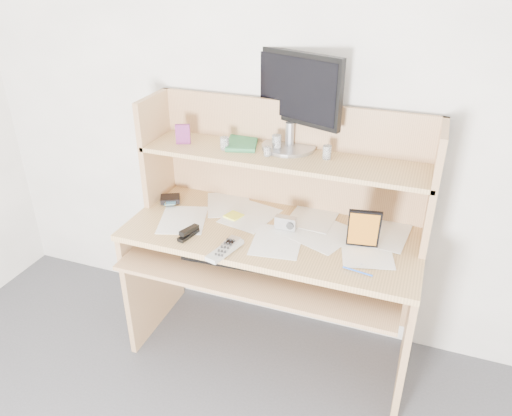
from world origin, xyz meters
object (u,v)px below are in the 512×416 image
(desk, at_px, (277,233))
(keyboard, at_px, (236,255))
(game_case, at_px, (364,229))
(monitor, at_px, (292,98))
(tv_remote, at_px, (225,250))

(desk, xyz_separation_m, keyboard, (-0.13, -0.22, -0.03))
(game_case, distance_m, monitor, 0.69)
(tv_remote, relative_size, game_case, 1.04)
(keyboard, relative_size, game_case, 2.49)
(desk, height_order, keyboard, desk)
(keyboard, relative_size, tv_remote, 2.41)
(keyboard, bearing_deg, game_case, 9.39)
(game_case, height_order, monitor, monitor)
(game_case, bearing_deg, keyboard, -176.30)
(desk, bearing_deg, keyboard, -121.26)
(desk, bearing_deg, monitor, 91.05)
(desk, xyz_separation_m, monitor, (-0.00, 0.19, 0.63))
(keyboard, bearing_deg, monitor, 69.29)
(desk, xyz_separation_m, tv_remote, (-0.14, -0.33, 0.07))
(keyboard, bearing_deg, desk, 55.44)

